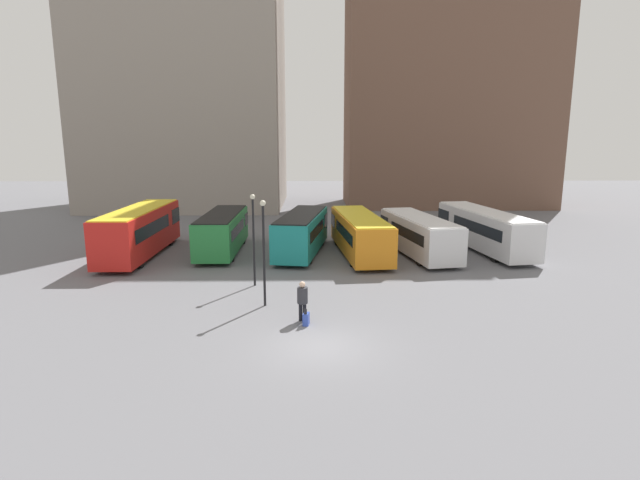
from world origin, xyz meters
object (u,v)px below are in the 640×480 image
bus_5 (484,228)px  lamp_post_1 (253,232)px  bus_0 (140,230)px  bus_2 (302,232)px  bus_3 (359,233)px  suitcase (306,319)px  bus_1 (223,231)px  bus_4 (418,234)px  lamp_post_0 (264,244)px  traveler (302,298)px

bus_5 → lamp_post_1: size_ratio=2.29×
bus_0 → bus_2: size_ratio=1.16×
bus_0 → bus_3: 15.39m
suitcase → bus_1: bearing=33.4°
bus_4 → lamp_post_0: bearing=128.1°
bus_5 → suitcase: bus_5 is taller
bus_4 → bus_3: bearing=78.0°
bus_4 → suitcase: bearing=140.3°
bus_5 → suitcase: 19.95m
bus_1 → bus_4: 14.01m
bus_4 → lamp_post_1: 13.15m
suitcase → bus_2: bearing=12.3°
lamp_post_1 → bus_3: bearing=49.2°
bus_1 → lamp_post_1: 9.29m
bus_5 → traveler: (-13.10, -14.64, -0.51)m
traveler → lamp_post_0: bearing=51.7°
bus_0 → traveler: 17.59m
bus_1 → bus_0: bearing=100.2°
bus_0 → bus_2: (11.31, 0.46, -0.25)m
lamp_post_0 → lamp_post_1: bearing=104.4°
bus_1 → traveler: bearing=-157.1°
bus_2 → lamp_post_0: lamp_post_0 is taller
lamp_post_0 → bus_3: bearing=62.9°
bus_2 → bus_5: bus_5 is taller
bus_4 → lamp_post_1: lamp_post_1 is taller
bus_4 → suitcase: size_ratio=12.53×
bus_0 → bus_5: size_ratio=0.96×
bus_2 → bus_4: (8.22, -0.56, -0.07)m
bus_3 → bus_5: bearing=-87.1°
bus_3 → traveler: bearing=158.4°
bus_5 → bus_0: bearing=85.0°
traveler → lamp_post_0: lamp_post_0 is taller
lamp_post_1 → traveler: bearing=-63.8°
traveler → lamp_post_1: lamp_post_1 is taller
bus_1 → bus_3: size_ratio=0.86×
bus_1 → bus_3: bus_1 is taller
bus_4 → bus_0: bearing=79.7°
bus_3 → bus_5: (9.31, 1.39, 0.06)m
suitcase → lamp_post_0: 4.38m
bus_0 → suitcase: bus_0 is taller
bus_2 → traveler: bearing=-169.8°
bus_2 → bus_4: size_ratio=0.98×
traveler → bus_3: bearing=-5.5°
bus_2 → bus_3: (4.08, -0.41, -0.02)m
bus_0 → suitcase: bearing=-139.3°
bus_3 → lamp_post_1: (-6.57, -7.61, 1.51)m
bus_0 → lamp_post_0: 14.76m
bus_3 → traveler: 13.79m
bus_5 → lamp_post_0: (-14.99, -12.48, 1.49)m
bus_3 → bus_4: size_ratio=1.10×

